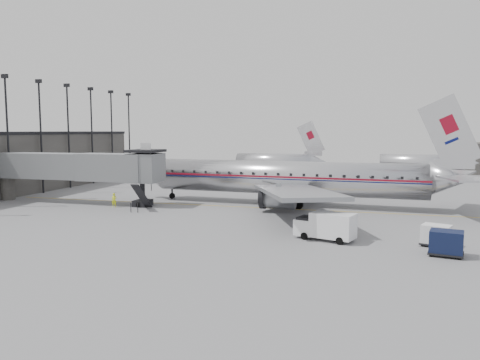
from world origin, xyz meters
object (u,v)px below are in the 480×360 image
object	(u,v)px
airliner	(292,178)
service_van	(326,226)
ramp_worker	(114,200)
baggage_cart_white	(436,235)
baggage_cart_navy	(446,243)

from	to	relation	value
airliner	service_van	world-z (taller)	airliner
airliner	ramp_worker	world-z (taller)	airliner
airliner	baggage_cart_white	world-z (taller)	airliner
baggage_cart_navy	baggage_cart_white	xyz separation A→B (m)	(-0.30, 2.67, -0.08)
baggage_cart_navy	baggage_cart_white	bearing A→B (deg)	107.50
service_van	baggage_cart_navy	xyz separation A→B (m)	(8.32, -2.53, -0.22)
service_van	baggage_cart_white	world-z (taller)	service_van
baggage_cart_navy	baggage_cart_white	world-z (taller)	baggage_cart_navy
airliner	ramp_worker	distance (m)	20.13
baggage_cart_navy	ramp_worker	xyz separation A→B (m)	(-32.39, 12.07, -0.14)
baggage_cart_white	airliner	bearing A→B (deg)	149.61
baggage_cart_white	service_van	bearing A→B (deg)	-158.66
airliner	ramp_worker	xyz separation A→B (m)	(-18.77, -6.89, -2.30)
service_van	baggage_cart_navy	distance (m)	8.70
airliner	baggage_cart_white	bearing A→B (deg)	-47.74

